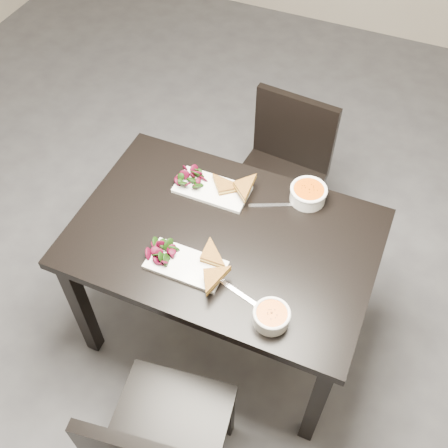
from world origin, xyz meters
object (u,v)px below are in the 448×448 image
at_px(chair_far, 282,168).
at_px(soup_bowl_far, 308,193).
at_px(plate_far, 212,189).
at_px(plate_near, 186,265).
at_px(chair_near, 160,444).
at_px(table, 224,250).
at_px(soup_bowl_near, 271,316).

distance_m(chair_far, soup_bowl_far, 0.54).
bearing_deg(plate_far, plate_near, -80.57).
height_order(chair_near, chair_far, same).
height_order(plate_near, soup_bowl_far, soup_bowl_far).
relative_size(chair_near, plate_near, 2.87).
bearing_deg(table, soup_bowl_far, 51.58).
bearing_deg(soup_bowl_near, plate_near, 166.16).
relative_size(chair_far, plate_near, 2.87).
xyz_separation_m(soup_bowl_near, plate_far, (-0.44, 0.49, -0.03)).
relative_size(table, soup_bowl_far, 7.78).
bearing_deg(chair_far, soup_bowl_near, -69.37).
xyz_separation_m(table, soup_bowl_near, (0.30, -0.29, 0.13)).
bearing_deg(soup_bowl_near, chair_near, -115.80).
bearing_deg(soup_bowl_near, chair_far, 105.65).
bearing_deg(plate_near, table, 68.88).
xyz_separation_m(chair_far, plate_near, (-0.10, -0.90, 0.27)).
distance_m(chair_near, plate_far, 1.01).
relative_size(chair_far, soup_bowl_near, 6.41).
bearing_deg(plate_far, soup_bowl_near, -47.76).
distance_m(plate_near, soup_bowl_far, 0.60).
bearing_deg(chair_near, plate_near, 97.27).
relative_size(chair_near, soup_bowl_far, 5.51).
height_order(table, chair_far, chair_far).
bearing_deg(chair_near, soup_bowl_near, 56.20).
distance_m(chair_far, plate_near, 0.94).
height_order(chair_near, plate_near, chair_near).
bearing_deg(soup_bowl_near, table, 136.51).
xyz_separation_m(soup_bowl_near, soup_bowl_far, (-0.06, 0.60, 0.01)).
relative_size(chair_near, plate_far, 2.73).
xyz_separation_m(chair_far, plate_far, (-0.16, -0.50, 0.27)).
distance_m(table, plate_far, 0.27).
relative_size(chair_near, chair_far, 1.00).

